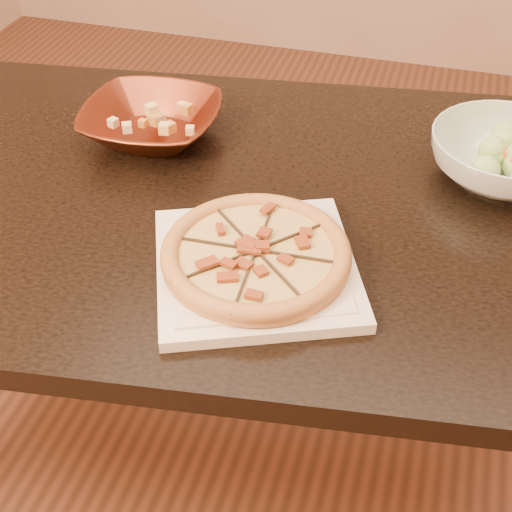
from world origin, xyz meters
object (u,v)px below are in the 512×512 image
(dining_table, at_px, (233,247))
(salad_bowl, at_px, (505,157))
(bronze_bowl, at_px, (152,122))
(pizza, at_px, (256,254))
(plate, at_px, (256,267))

(dining_table, height_order, salad_bowl, salad_bowl)
(bronze_bowl, bearing_deg, pizza, -47.06)
(dining_table, bearing_deg, plate, -61.91)
(dining_table, distance_m, pizza, 0.25)
(plate, bearing_deg, dining_table, 118.09)
(salad_bowl, bearing_deg, dining_table, -157.67)
(plate, height_order, salad_bowl, salad_bowl)
(dining_table, distance_m, plate, 0.23)
(plate, distance_m, pizza, 0.02)
(pizza, distance_m, salad_bowl, 0.47)
(plate, bearing_deg, pizza, 178.47)
(bronze_bowl, bearing_deg, salad_bowl, 3.85)
(dining_table, relative_size, salad_bowl, 5.54)
(plate, distance_m, bronze_bowl, 0.42)
(dining_table, xyz_separation_m, pizza, (0.09, -0.17, 0.15))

